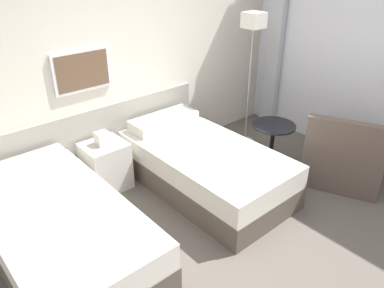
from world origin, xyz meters
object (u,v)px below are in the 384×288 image
(side_table, at_px, (273,138))
(bed_near_window, at_px, (204,166))
(floor_lamp, at_px, (253,37))
(armchair, at_px, (343,158))
(nightstand, at_px, (106,165))
(bed_near_door, at_px, (62,232))

(side_table, bearing_deg, bed_near_window, 164.73)
(bed_near_window, height_order, floor_lamp, floor_lamp)
(floor_lamp, height_order, side_table, floor_lamp)
(side_table, distance_m, armchair, 0.84)
(floor_lamp, bearing_deg, nightstand, 172.39)
(nightstand, relative_size, floor_lamp, 0.39)
(nightstand, bearing_deg, bed_near_window, -40.37)
(bed_near_door, height_order, side_table, bed_near_door)
(bed_near_door, bearing_deg, nightstand, 40.37)
(nightstand, bearing_deg, floor_lamp, -7.61)
(bed_near_window, bearing_deg, bed_near_door, 180.00)
(side_table, bearing_deg, armchair, -58.62)
(bed_near_window, relative_size, floor_lamp, 1.11)
(bed_near_window, bearing_deg, armchair, -35.59)
(floor_lamp, bearing_deg, bed_near_door, -171.32)
(bed_near_door, height_order, armchair, armchair)
(floor_lamp, relative_size, armchair, 1.64)
(bed_near_door, distance_m, bed_near_window, 1.68)
(nightstand, distance_m, side_table, 1.99)
(nightstand, height_order, side_table, nightstand)
(bed_near_door, height_order, bed_near_window, same)
(bed_near_door, distance_m, armchair, 3.15)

